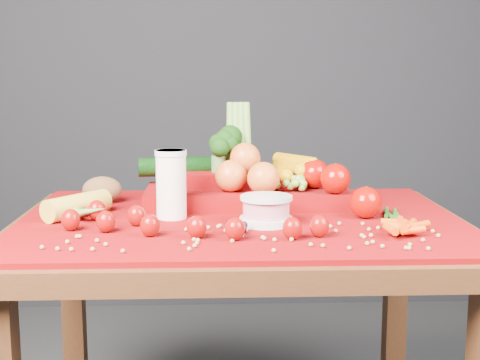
{
  "coord_description": "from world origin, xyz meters",
  "views": [
    {
      "loc": [
        -0.06,
        -1.57,
        1.11
      ],
      "look_at": [
        0.0,
        0.02,
        0.85
      ],
      "focal_mm": 50.0,
      "sensor_mm": 36.0,
      "label": 1
    }
  ],
  "objects_px": {
    "table": "(240,260)",
    "yogurt_bowl": "(266,209)",
    "produce_mound": "(253,182)",
    "milk_glass": "(171,182)"
  },
  "relations": [
    {
      "from": "yogurt_bowl",
      "to": "produce_mound",
      "type": "distance_m",
      "value": 0.23
    },
    {
      "from": "milk_glass",
      "to": "produce_mound",
      "type": "height_order",
      "value": "produce_mound"
    },
    {
      "from": "milk_glass",
      "to": "yogurt_bowl",
      "type": "height_order",
      "value": "milk_glass"
    },
    {
      "from": "yogurt_bowl",
      "to": "produce_mound",
      "type": "height_order",
      "value": "produce_mound"
    },
    {
      "from": "milk_glass",
      "to": "yogurt_bowl",
      "type": "xyz_separation_m",
      "value": [
        0.22,
        -0.08,
        -0.05
      ]
    },
    {
      "from": "produce_mound",
      "to": "table",
      "type": "bearing_deg",
      "value": -104.51
    },
    {
      "from": "yogurt_bowl",
      "to": "produce_mound",
      "type": "bearing_deg",
      "value": 94.11
    },
    {
      "from": "table",
      "to": "yogurt_bowl",
      "type": "relative_size",
      "value": 8.98
    },
    {
      "from": "milk_glass",
      "to": "produce_mound",
      "type": "xyz_separation_m",
      "value": [
        0.21,
        0.15,
        -0.03
      ]
    },
    {
      "from": "table",
      "to": "yogurt_bowl",
      "type": "height_order",
      "value": "yogurt_bowl"
    }
  ]
}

